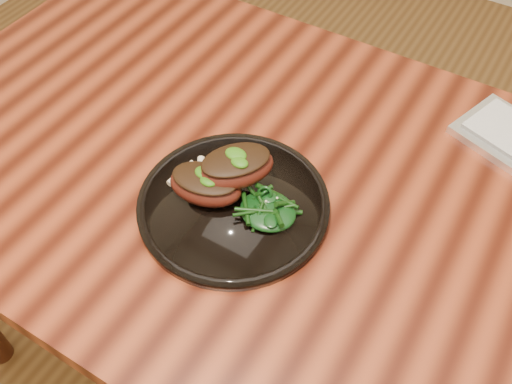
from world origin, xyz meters
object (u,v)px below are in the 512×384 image
at_px(desk, 337,238).
at_px(greens_heap, 268,209).
at_px(plate, 233,204).
at_px(lamb_chop_front, 205,184).

distance_m(desk, greens_heap, 0.17).
relative_size(plate, greens_heap, 3.40).
bearing_deg(desk, lamb_chop_front, -151.80).
bearing_deg(greens_heap, plate, -174.81).
distance_m(desk, plate, 0.19).
distance_m(desk, lamb_chop_front, 0.24).
distance_m(plate, lamb_chop_front, 0.05).
height_order(plate, lamb_chop_front, lamb_chop_front).
height_order(lamb_chop_front, greens_heap, lamb_chop_front).
height_order(desk, plate, plate).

